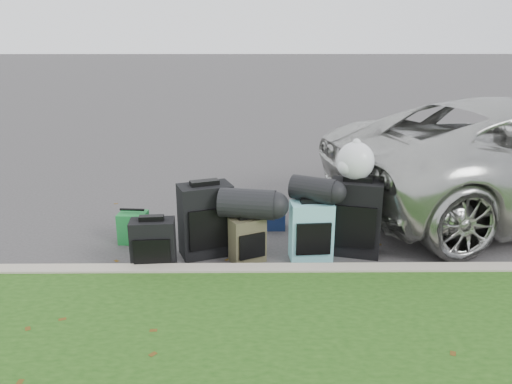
{
  "coord_description": "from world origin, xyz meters",
  "views": [
    {
      "loc": [
        -0.15,
        -5.49,
        2.35
      ],
      "look_at": [
        -0.1,
        0.2,
        0.55
      ],
      "focal_mm": 35.0,
      "sensor_mm": 36.0,
      "label": 1
    }
  ],
  "objects_px": {
    "suitcase_small_black": "(153,246)",
    "suitcase_teal": "(311,231)",
    "tote_green": "(133,227)",
    "tote_navy": "(273,217)",
    "suitcase_large_black_left": "(206,220)",
    "suitcase_olive": "(247,240)",
    "suitcase_large_black_right": "(355,218)"
  },
  "relations": [
    {
      "from": "suitcase_teal",
      "to": "tote_green",
      "type": "distance_m",
      "value": 2.1
    },
    {
      "from": "suitcase_large_black_right",
      "to": "tote_green",
      "type": "distance_m",
      "value": 2.58
    },
    {
      "from": "suitcase_olive",
      "to": "suitcase_teal",
      "type": "distance_m",
      "value": 0.7
    },
    {
      "from": "tote_navy",
      "to": "suitcase_small_black",
      "type": "bearing_deg",
      "value": -137.66
    },
    {
      "from": "suitcase_large_black_right",
      "to": "tote_navy",
      "type": "xyz_separation_m",
      "value": [
        -0.87,
        0.74,
        -0.27
      ]
    },
    {
      "from": "suitcase_large_black_right",
      "to": "tote_navy",
      "type": "relative_size",
      "value": 2.74
    },
    {
      "from": "suitcase_large_black_left",
      "to": "suitcase_teal",
      "type": "height_order",
      "value": "suitcase_large_black_left"
    },
    {
      "from": "tote_green",
      "to": "tote_navy",
      "type": "distance_m",
      "value": 1.72
    },
    {
      "from": "suitcase_small_black",
      "to": "tote_green",
      "type": "xyz_separation_m",
      "value": [
        -0.38,
        0.77,
        -0.1
      ]
    },
    {
      "from": "suitcase_olive",
      "to": "tote_navy",
      "type": "relative_size",
      "value": 1.6
    },
    {
      "from": "suitcase_teal",
      "to": "suitcase_large_black_right",
      "type": "xyz_separation_m",
      "value": [
        0.51,
        0.15,
        0.1
      ]
    },
    {
      "from": "suitcase_large_black_left",
      "to": "tote_green",
      "type": "distance_m",
      "value": 0.98
    },
    {
      "from": "suitcase_olive",
      "to": "tote_navy",
      "type": "xyz_separation_m",
      "value": [
        0.32,
        0.95,
        -0.09
      ]
    },
    {
      "from": "suitcase_small_black",
      "to": "tote_navy",
      "type": "distance_m",
      "value": 1.75
    },
    {
      "from": "suitcase_olive",
      "to": "suitcase_small_black",
      "type": "bearing_deg",
      "value": 168.11
    },
    {
      "from": "suitcase_large_black_right",
      "to": "tote_navy",
      "type": "height_order",
      "value": "suitcase_large_black_right"
    },
    {
      "from": "suitcase_olive",
      "to": "tote_green",
      "type": "height_order",
      "value": "suitcase_olive"
    },
    {
      "from": "suitcase_olive",
      "to": "suitcase_large_black_right",
      "type": "height_order",
      "value": "suitcase_large_black_right"
    },
    {
      "from": "suitcase_large_black_left",
      "to": "suitcase_olive",
      "type": "relative_size",
      "value": 1.64
    },
    {
      "from": "suitcase_teal",
      "to": "suitcase_large_black_right",
      "type": "distance_m",
      "value": 0.54
    },
    {
      "from": "tote_green",
      "to": "suitcase_olive",
      "type": "bearing_deg",
      "value": -16.85
    },
    {
      "from": "suitcase_large_black_right",
      "to": "tote_green",
      "type": "relative_size",
      "value": 2.31
    },
    {
      "from": "suitcase_small_black",
      "to": "suitcase_teal",
      "type": "relative_size",
      "value": 0.87
    },
    {
      "from": "suitcase_olive",
      "to": "suitcase_large_black_right",
      "type": "distance_m",
      "value": 1.23
    },
    {
      "from": "suitcase_small_black",
      "to": "suitcase_large_black_left",
      "type": "bearing_deg",
      "value": 35.23
    },
    {
      "from": "suitcase_small_black",
      "to": "suitcase_large_black_right",
      "type": "relative_size",
      "value": 0.67
    },
    {
      "from": "suitcase_small_black",
      "to": "suitcase_large_black_left",
      "type": "distance_m",
      "value": 0.67
    },
    {
      "from": "suitcase_small_black",
      "to": "suitcase_large_black_right",
      "type": "distance_m",
      "value": 2.21
    },
    {
      "from": "tote_navy",
      "to": "tote_green",
      "type": "bearing_deg",
      "value": -166.34
    },
    {
      "from": "suitcase_teal",
      "to": "tote_green",
      "type": "xyz_separation_m",
      "value": [
        -2.04,
        0.48,
        -0.14
      ]
    },
    {
      "from": "suitcase_large_black_left",
      "to": "tote_green",
      "type": "bearing_deg",
      "value": 138.08
    },
    {
      "from": "suitcase_large_black_right",
      "to": "tote_green",
      "type": "xyz_separation_m",
      "value": [
        -2.54,
        0.33,
        -0.24
      ]
    }
  ]
}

